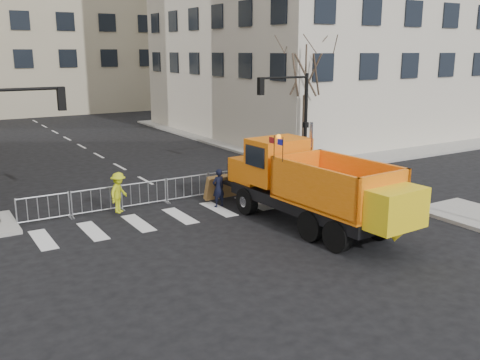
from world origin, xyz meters
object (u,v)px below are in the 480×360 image
plow_truck (314,185)px  worker (119,193)px  cop_b (242,175)px  newspaper_box (255,181)px  cop_a (218,188)px  cop_c (256,174)px

plow_truck → worker: 7.86m
plow_truck → cop_b: bearing=-5.6°
plow_truck → newspaper_box: 5.12m
plow_truck → newspaper_box: bearing=-10.1°
worker → newspaper_box: worker is taller
worker → cop_b: bearing=-40.2°
plow_truck → worker: plow_truck is taller
cop_b → worker: bearing=23.7°
cop_a → cop_c: bearing=-165.2°
cop_b → cop_c: size_ratio=1.01×
plow_truck → cop_c: 5.52m
cop_b → cop_c: 0.70m
plow_truck → cop_c: size_ratio=5.41×
cop_c → newspaper_box: cop_c is taller
cop_a → newspaper_box: cop_a is taller
cop_a → cop_c: cop_c is taller
cop_b → cop_c: cop_b is taller
cop_a → cop_c: size_ratio=0.91×
cop_a → cop_c: (2.61, 1.08, 0.08)m
plow_truck → newspaper_box: (0.62, 4.98, -0.99)m
cop_a → cop_b: bearing=-156.3°
newspaper_box → worker: bearing=156.4°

